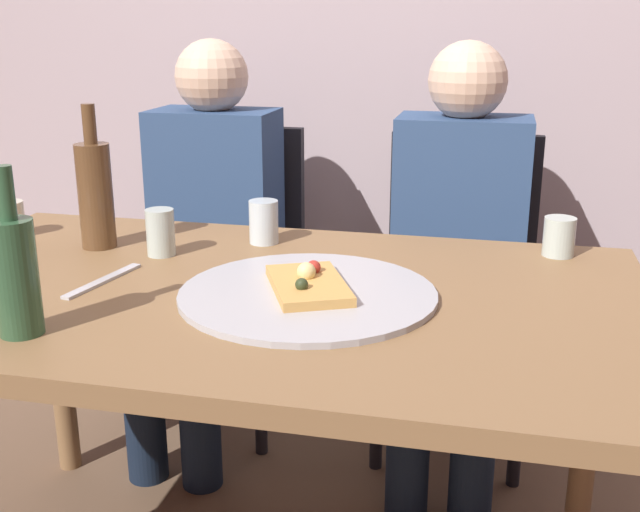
{
  "coord_description": "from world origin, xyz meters",
  "views": [
    {
      "loc": [
        0.44,
        -1.33,
        1.22
      ],
      "look_at": [
        0.11,
        0.07,
        0.78
      ],
      "focal_mm": 43.21,
      "sensor_mm": 36.0,
      "label": 1
    }
  ],
  "objects_px": {
    "pizza_slice_last": "(308,283)",
    "table_knife": "(103,281)",
    "pizza_tray": "(308,294)",
    "guest_in_beanie": "(457,244)",
    "dining_table": "(254,325)",
    "chair_left": "(226,255)",
    "short_glass": "(9,219)",
    "tumbler_far": "(264,222)",
    "beer_bottle": "(16,273)",
    "tumbler_near": "(160,232)",
    "guest_in_sweater": "(206,228)",
    "chair_right": "(458,271)",
    "wine_glass": "(559,237)",
    "wine_bottle": "(95,193)"
  },
  "relations": [
    {
      "from": "pizza_slice_last",
      "to": "table_knife",
      "type": "relative_size",
      "value": 1.16
    },
    {
      "from": "pizza_tray",
      "to": "guest_in_beanie",
      "type": "xyz_separation_m",
      "value": [
        0.24,
        0.72,
        -0.09
      ]
    },
    {
      "from": "dining_table",
      "to": "chair_left",
      "type": "distance_m",
      "value": 0.93
    },
    {
      "from": "short_glass",
      "to": "chair_left",
      "type": "xyz_separation_m",
      "value": [
        0.31,
        0.62,
        -0.25
      ]
    },
    {
      "from": "tumbler_far",
      "to": "dining_table",
      "type": "bearing_deg",
      "value": -76.68
    },
    {
      "from": "beer_bottle",
      "to": "guest_in_beanie",
      "type": "relative_size",
      "value": 0.24
    },
    {
      "from": "dining_table",
      "to": "chair_left",
      "type": "bearing_deg",
      "value": 113.59
    },
    {
      "from": "pizza_tray",
      "to": "chair_left",
      "type": "xyz_separation_m",
      "value": [
        -0.48,
        0.87,
        -0.22
      ]
    },
    {
      "from": "pizza_tray",
      "to": "chair_left",
      "type": "distance_m",
      "value": 1.02
    },
    {
      "from": "tumbler_near",
      "to": "chair_left",
      "type": "relative_size",
      "value": 0.11
    },
    {
      "from": "beer_bottle",
      "to": "guest_in_sweater",
      "type": "relative_size",
      "value": 0.24
    },
    {
      "from": "chair_left",
      "to": "tumbler_far",
      "type": "bearing_deg",
      "value": 118.79
    },
    {
      "from": "guest_in_sweater",
      "to": "table_knife",
      "type": "bearing_deg",
      "value": 95.47
    },
    {
      "from": "chair_right",
      "to": "guest_in_beanie",
      "type": "bearing_deg",
      "value": 90.0
    },
    {
      "from": "table_knife",
      "to": "guest_in_sweater",
      "type": "xyz_separation_m",
      "value": [
        -0.07,
        0.73,
        -0.09
      ]
    },
    {
      "from": "dining_table",
      "to": "pizza_slice_last",
      "type": "distance_m",
      "value": 0.15
    },
    {
      "from": "tumbler_far",
      "to": "chair_right",
      "type": "height_order",
      "value": "chair_right"
    },
    {
      "from": "beer_bottle",
      "to": "chair_left",
      "type": "distance_m",
      "value": 1.19
    },
    {
      "from": "dining_table",
      "to": "guest_in_sweater",
      "type": "xyz_separation_m",
      "value": [
        -0.37,
        0.69,
        -0.01
      ]
    },
    {
      "from": "tumbler_near",
      "to": "table_knife",
      "type": "bearing_deg",
      "value": -100.4
    },
    {
      "from": "short_glass",
      "to": "table_knife",
      "type": "xyz_separation_m",
      "value": [
        0.38,
        -0.26,
        -0.04
      ]
    },
    {
      "from": "tumbler_far",
      "to": "chair_right",
      "type": "relative_size",
      "value": 0.11
    },
    {
      "from": "pizza_tray",
      "to": "short_glass",
      "type": "bearing_deg",
      "value": 162.62
    },
    {
      "from": "pizza_slice_last",
      "to": "beer_bottle",
      "type": "relative_size",
      "value": 0.91
    },
    {
      "from": "wine_glass",
      "to": "chair_left",
      "type": "xyz_separation_m",
      "value": [
        -0.95,
        0.49,
        -0.25
      ]
    },
    {
      "from": "beer_bottle",
      "to": "short_glass",
      "type": "height_order",
      "value": "beer_bottle"
    },
    {
      "from": "tumbler_near",
      "to": "tumbler_far",
      "type": "bearing_deg",
      "value": 36.88
    },
    {
      "from": "short_glass",
      "to": "guest_in_beanie",
      "type": "bearing_deg",
      "value": 24.53
    },
    {
      "from": "table_knife",
      "to": "guest_in_beanie",
      "type": "relative_size",
      "value": 0.19
    },
    {
      "from": "tumbler_near",
      "to": "short_glass",
      "type": "xyz_separation_m",
      "value": [
        -0.42,
        0.06,
        -0.01
      ]
    },
    {
      "from": "table_knife",
      "to": "chair_right",
      "type": "distance_m",
      "value": 1.11
    },
    {
      "from": "guest_in_sweater",
      "to": "guest_in_beanie",
      "type": "relative_size",
      "value": 1.0
    },
    {
      "from": "short_glass",
      "to": "chair_right",
      "type": "bearing_deg",
      "value": 31.11
    },
    {
      "from": "wine_bottle",
      "to": "beer_bottle",
      "type": "relative_size",
      "value": 1.15
    },
    {
      "from": "wine_glass",
      "to": "chair_left",
      "type": "relative_size",
      "value": 0.09
    },
    {
      "from": "beer_bottle",
      "to": "guest_in_beanie",
      "type": "bearing_deg",
      "value": 56.71
    },
    {
      "from": "pizza_slice_last",
      "to": "chair_right",
      "type": "height_order",
      "value": "chair_right"
    },
    {
      "from": "pizza_slice_last",
      "to": "tumbler_far",
      "type": "relative_size",
      "value": 2.56
    },
    {
      "from": "tumbler_near",
      "to": "wine_glass",
      "type": "bearing_deg",
      "value": 12.87
    },
    {
      "from": "pizza_slice_last",
      "to": "guest_in_beanie",
      "type": "relative_size",
      "value": 0.22
    },
    {
      "from": "wine_glass",
      "to": "table_knife",
      "type": "distance_m",
      "value": 0.96
    },
    {
      "from": "beer_bottle",
      "to": "wine_glass",
      "type": "bearing_deg",
      "value": 36.52
    },
    {
      "from": "chair_left",
      "to": "dining_table",
      "type": "bearing_deg",
      "value": 113.59
    },
    {
      "from": "wine_bottle",
      "to": "guest_in_sweater",
      "type": "bearing_deg",
      "value": 83.37
    },
    {
      "from": "tumbler_far",
      "to": "guest_in_sweater",
      "type": "xyz_separation_m",
      "value": [
        -0.3,
        0.39,
        -0.13
      ]
    },
    {
      "from": "guest_in_beanie",
      "to": "chair_left",
      "type": "bearing_deg",
      "value": -11.9
    },
    {
      "from": "wine_glass",
      "to": "guest_in_beanie",
      "type": "height_order",
      "value": "guest_in_beanie"
    },
    {
      "from": "beer_bottle",
      "to": "tumbler_near",
      "type": "height_order",
      "value": "beer_bottle"
    },
    {
      "from": "tumbler_far",
      "to": "table_knife",
      "type": "distance_m",
      "value": 0.41
    },
    {
      "from": "pizza_slice_last",
      "to": "wine_glass",
      "type": "relative_size",
      "value": 2.98
    }
  ]
}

